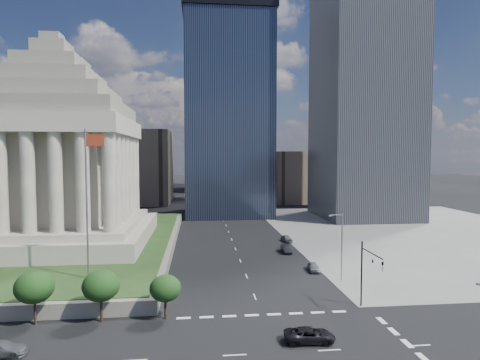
{
  "coord_description": "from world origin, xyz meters",
  "views": [
    {
      "loc": [
        -7.25,
        -30.72,
        18.35
      ],
      "look_at": [
        -2.05,
        18.92,
        15.34
      ],
      "focal_mm": 30.0,
      "sensor_mm": 36.0,
      "label": 1
    }
  ],
  "objects": [
    {
      "name": "parked_sedan_far",
      "position": [
        11.5,
        52.41,
        0.69
      ],
      "size": [
        4.2,
        2.12,
        1.37
      ],
      "primitive_type": "imported",
      "rotation": [
        0.0,
        0.0,
        0.13
      ],
      "color": "#505157",
      "rests_on": "ground"
    },
    {
      "name": "building_filler_ne",
      "position": [
        32.0,
        130.0,
        10.0
      ],
      "size": [
        20.0,
        30.0,
        20.0
      ],
      "primitive_type": "cube",
      "color": "brown",
      "rests_on": "ground"
    },
    {
      "name": "highrise_ne",
      "position": [
        42.0,
        85.0,
        50.0
      ],
      "size": [
        26.0,
        28.0,
        100.0
      ],
      "primitive_type": "cube",
      "color": "black",
      "rests_on": "ground"
    },
    {
      "name": "skyscraper_tall",
      "position": [
        8.0,
        185.0,
        95.0
      ],
      "size": [
        40.0,
        40.0,
        190.0
      ],
      "primitive_type": "cube",
      "color": "slate",
      "rests_on": "ground"
    },
    {
      "name": "parked_sedan_mid",
      "position": [
        9.27,
        42.99,
        0.72
      ],
      "size": [
        1.65,
        4.42,
        1.44
      ],
      "primitive_type": "imported",
      "rotation": [
        0.0,
        0.0,
        -0.03
      ],
      "color": "black",
      "rests_on": "ground"
    },
    {
      "name": "pickup_truck",
      "position": [
        3.59,
        6.83,
        0.7
      ],
      "size": [
        2.63,
        5.16,
        1.4
      ],
      "primitive_type": "imported",
      "rotation": [
        0.0,
        0.0,
        1.51
      ],
      "color": "black",
      "rests_on": "ground"
    },
    {
      "name": "midrise_glass",
      "position": [
        2.0,
        95.0,
        30.0
      ],
      "size": [
        26.0,
        26.0,
        60.0
      ],
      "primitive_type": "cube",
      "color": "black",
      "rests_on": "ground"
    },
    {
      "name": "ground",
      "position": [
        0.0,
        100.0,
        0.0
      ],
      "size": [
        500.0,
        500.0,
        0.0
      ],
      "primitive_type": "plane",
      "color": "black",
      "rests_on": "ground"
    },
    {
      "name": "plaza_terrace",
      "position": [
        -45.0,
        50.0,
        0.9
      ],
      "size": [
        66.0,
        70.0,
        1.8
      ],
      "primitive_type": "cube",
      "color": "#666357",
      "rests_on": "ground"
    },
    {
      "name": "building_filler_nw",
      "position": [
        -30.0,
        130.0,
        14.0
      ],
      "size": [
        24.0,
        30.0,
        28.0
      ],
      "primitive_type": "cube",
      "color": "brown",
      "rests_on": "ground"
    },
    {
      "name": "suv_grey",
      "position": [
        -25.36,
        7.07,
        0.67
      ],
      "size": [
        4.65,
        1.92,
        1.35
      ],
      "primitive_type": "imported",
      "rotation": [
        0.0,
        0.0,
        1.58
      ],
      "color": "#505257",
      "rests_on": "ground"
    },
    {
      "name": "plaza_lawn",
      "position": [
        -45.0,
        50.0,
        1.85
      ],
      "size": [
        64.0,
        68.0,
        0.1
      ],
      "primitive_type": "cube",
      "color": "#1F3C18",
      "rests_on": "plaza_terrace"
    },
    {
      "name": "war_memorial",
      "position": [
        -34.0,
        48.0,
        21.4
      ],
      "size": [
        34.0,
        34.0,
        39.0
      ],
      "primitive_type": null,
      "color": "gray",
      "rests_on": "plaza_lawn"
    },
    {
      "name": "sidewalk_ne",
      "position": [
        46.0,
        60.0,
        0.01
      ],
      "size": [
        68.0,
        90.0,
        0.03
      ],
      "primitive_type": "cube",
      "color": "slate",
      "rests_on": "ground"
    },
    {
      "name": "flagpole",
      "position": [
        -21.83,
        24.0,
        13.11
      ],
      "size": [
        2.52,
        0.24,
        20.0
      ],
      "color": "slate",
      "rests_on": "plaza_lawn"
    },
    {
      "name": "traffic_signal_ne",
      "position": [
        12.5,
        13.7,
        5.25
      ],
      "size": [
        0.3,
        5.74,
        8.0
      ],
      "color": "black",
      "rests_on": "ground"
    },
    {
      "name": "parked_sedan_near",
      "position": [
        10.97,
        30.57,
        0.68
      ],
      "size": [
        2.04,
        4.13,
        1.36
      ],
      "primitive_type": "imported",
      "rotation": [
        0.0,
        0.0,
        -0.11
      ],
      "color": "gray",
      "rests_on": "ground"
    },
    {
      "name": "street_lamp_north",
      "position": [
        13.33,
        25.0,
        5.66
      ],
      "size": [
        2.13,
        0.22,
        10.0
      ],
      "color": "slate",
      "rests_on": "ground"
    }
  ]
}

